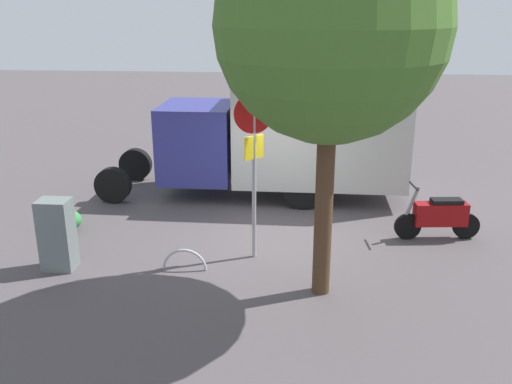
# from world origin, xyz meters

# --- Properties ---
(ground_plane) EXTENTS (60.00, 60.00, 0.00)m
(ground_plane) POSITION_xyz_m (0.00, 0.00, 0.00)
(ground_plane) COLOR #4D4649
(box_truck_near) EXTENTS (7.70, 2.25, 3.03)m
(box_truck_near) POSITION_xyz_m (-0.13, -2.73, 1.65)
(box_truck_near) COLOR black
(box_truck_near) RESTS_ON ground
(motorcycle) EXTENTS (1.81, 0.56, 1.20)m
(motorcycle) POSITION_xyz_m (-3.53, -0.15, 0.52)
(motorcycle) COLOR black
(motorcycle) RESTS_ON ground
(stop_sign) EXTENTS (0.71, 0.33, 3.25)m
(stop_sign) POSITION_xyz_m (0.29, 1.08, 2.17)
(stop_sign) COLOR #9E9EA3
(stop_sign) RESTS_ON ground
(street_tree) EXTENTS (3.57, 3.57, 6.24)m
(street_tree) POSITION_xyz_m (-0.99, 2.38, 4.43)
(street_tree) COLOR #47301E
(street_tree) RESTS_ON ground
(utility_cabinet) EXTENTS (0.59, 0.46, 1.36)m
(utility_cabinet) POSITION_xyz_m (3.90, 1.88, 0.68)
(utility_cabinet) COLOR slate
(utility_cabinet) RESTS_ON ground
(bike_rack_hoop) EXTENTS (0.85, 0.05, 0.85)m
(bike_rack_hoop) POSITION_xyz_m (1.54, 1.75, 0.00)
(bike_rack_hoop) COLOR #B7B7BC
(bike_rack_hoop) RESTS_ON ground
(shrub_near_sign) EXTENTS (0.70, 0.57, 0.47)m
(shrub_near_sign) POSITION_xyz_m (4.54, 0.06, 0.24)
(shrub_near_sign) COLOR #32843C
(shrub_near_sign) RESTS_ON ground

